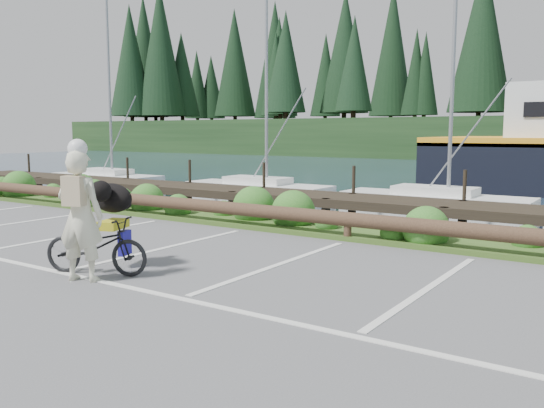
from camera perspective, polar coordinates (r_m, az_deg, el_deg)
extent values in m
plane|color=#535355|center=(8.24, -7.13, -8.66)|extent=(72.00, 72.00, 0.00)
cube|color=#3D5B21|center=(12.61, 8.91, -2.90)|extent=(34.00, 1.60, 0.10)
imported|color=black|center=(9.48, -17.04, -3.99)|extent=(1.84, 1.18, 0.91)
imported|color=beige|center=(9.05, -18.45, -1.15)|extent=(0.84, 0.70, 1.97)
ellipsoid|color=black|center=(9.85, -15.57, 0.59)|extent=(0.68, 0.93, 0.49)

